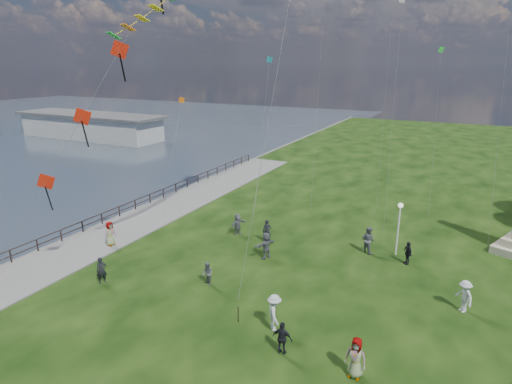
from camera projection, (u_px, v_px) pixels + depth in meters
The scene contains 17 objects.
waterfront at pixel (103, 232), 34.14m from camera, with size 200.00×200.00×1.51m.
pier_pavilion at pixel (90, 126), 77.63m from camera, with size 30.00×8.00×4.40m.
lamppost at pixel (399, 218), 29.14m from camera, with size 0.35×0.35×3.82m.
person_0 at pixel (102, 270), 25.90m from camera, with size 0.61×0.40×1.67m, color black.
person_1 at pixel (207, 274), 25.67m from camera, with size 0.72×0.44×1.48m, color #595960.
person_2 at pixel (274, 313), 21.31m from camera, with size 1.25×0.64×1.93m, color silver.
person_3 at pixel (282, 338), 19.57m from camera, with size 0.96×0.49×1.64m, color black.
person_4 at pixel (356, 358), 18.11m from camera, with size 0.92×0.56×1.88m, color #595960.
person_5 at pixel (238, 224), 33.18m from camera, with size 1.60×0.69×1.72m, color #595960.
person_6 at pixel (267, 231), 31.71m from camera, with size 0.65×0.43×1.78m, color black.
person_7 at pixel (368, 240), 30.02m from camera, with size 0.94×0.58×1.94m, color #595960.
person_8 at pixel (464, 296), 22.89m from camera, with size 1.18×0.61×1.83m, color silver.
person_9 at pixel (408, 253), 28.37m from camera, with size 0.94×0.48×1.60m, color black.
person_10 at pixel (110, 235), 31.04m from camera, with size 0.88×0.54×1.80m, color #595960.
person_11 at pixel (266, 245), 29.16m from camera, with size 1.75×0.75×1.88m, color #595960.
red_kite_train at pixel (116, 59), 23.34m from camera, with size 9.53×9.35×21.17m.
small_kites at pixel (378, 41), 34.52m from camera, with size 31.07×15.16×28.16m.
Camera 1 is at (10.02, -13.77, 12.95)m, focal length 30.00 mm.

